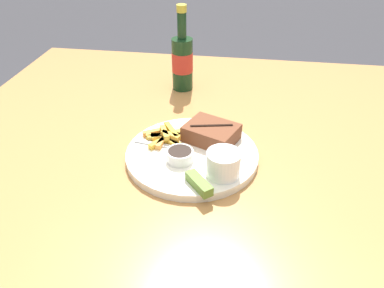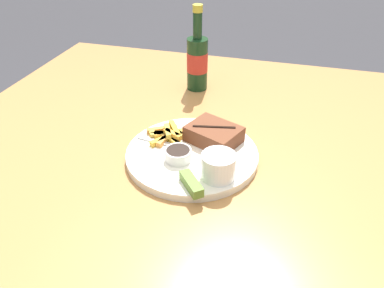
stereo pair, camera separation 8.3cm
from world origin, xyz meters
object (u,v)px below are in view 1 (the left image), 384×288
Objects in this scene: dinner_plate at (192,155)px; fork_utensil at (160,145)px; beer_bottle at (182,61)px; steak_portion at (211,133)px; pickle_spear at (199,183)px; dipping_sauce_cup at (180,155)px; coleslaw_cup at (223,163)px.

fork_utensil is at bearing 171.17° from dinner_plate.
beer_bottle reaches higher than dinner_plate.
steak_portion is 2.04× the size of pickle_spear.
pickle_spear is at bearing -91.85° from steak_portion.
beer_bottle reaches higher than fork_utensil.
dipping_sauce_cup is (-0.02, -0.04, 0.02)m from dinner_plate.
beer_bottle is (-0.12, 0.30, 0.05)m from steak_portion.
steak_portion is 1.05× the size of fork_utensil.
steak_portion is 0.12m from fork_utensil.
dipping_sauce_cup is (-0.10, 0.03, -0.02)m from coleslaw_cup.
coleslaw_cup is 0.10m from dipping_sauce_cup.
beer_bottle is (-0.06, 0.39, 0.06)m from dipping_sauce_cup.
coleslaw_cup is at bearing -19.89° from fork_utensil.
dinner_plate is 0.08m from fork_utensil.
fork_utensil reaches higher than dinner_plate.
steak_portion reaches higher than fork_utensil.
coleslaw_cup is 1.21× the size of dipping_sauce_cup.
fork_utensil is (-0.11, 0.13, -0.01)m from pickle_spear.
coleslaw_cup is 0.28× the size of beer_bottle.
beer_bottle is (-0.16, 0.42, 0.04)m from coleslaw_cup.
dipping_sauce_cup is at bearing -81.10° from beer_bottle.
dinner_plate is at bearing -76.96° from beer_bottle.
steak_portion is 0.57× the size of beer_bottle.
dinner_plate is at bearing 136.38° from coleslaw_cup.
steak_portion is (0.04, 0.05, 0.03)m from dinner_plate.
coleslaw_cup is (0.07, -0.07, 0.04)m from dinner_plate.
dinner_plate is at bearing -124.62° from steak_portion.
steak_portion is 2.42× the size of dipping_sauce_cup.
pickle_spear is at bearing -41.50° from fork_utensil.
pickle_spear is at bearing -76.50° from beer_bottle.
steak_portion reaches higher than pickle_spear.
pickle_spear is at bearing -75.13° from dinner_plate.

